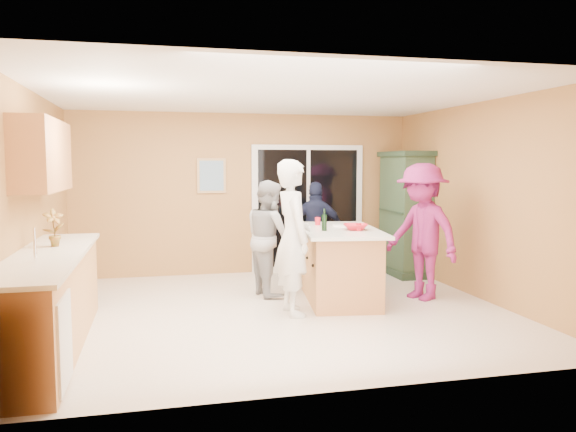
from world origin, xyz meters
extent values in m
plane|color=silver|center=(0.00, 0.00, 0.00)|extent=(5.50, 5.50, 0.00)
cube|color=white|center=(0.00, 0.00, 2.60)|extent=(5.50, 5.00, 0.10)
cube|color=tan|center=(0.00, 2.50, 1.30)|extent=(5.50, 0.10, 2.60)
cube|color=tan|center=(0.00, -2.50, 1.30)|extent=(5.50, 0.10, 2.60)
cube|color=tan|center=(-2.75, 0.00, 1.30)|extent=(0.10, 5.00, 2.60)
cube|color=tan|center=(2.75, 0.00, 1.30)|extent=(0.10, 5.00, 2.60)
cube|color=tan|center=(-2.45, -0.90, 0.45)|extent=(0.60, 3.00, 0.90)
cube|color=silver|center=(-2.44, -2.00, 0.40)|extent=(0.62, 0.60, 0.72)
cube|color=silver|center=(-2.44, -0.90, 0.92)|extent=(0.65, 3.05, 0.04)
cylinder|color=silver|center=(-2.45, -1.40, 1.09)|extent=(0.02, 0.02, 0.30)
cube|color=tan|center=(-2.58, -0.20, 1.88)|extent=(0.35, 1.60, 0.75)
cube|color=silver|center=(1.05, 2.47, 1.05)|extent=(1.90, 0.05, 2.10)
cube|color=black|center=(1.05, 2.46, 1.05)|extent=(1.70, 0.03, 1.94)
cube|color=silver|center=(1.05, 2.45, 1.05)|extent=(0.06, 0.04, 1.94)
cube|color=silver|center=(1.20, 2.44, 1.00)|extent=(0.02, 0.03, 0.12)
cube|color=tan|center=(-0.55, 2.48, 1.60)|extent=(0.46, 0.03, 0.56)
cube|color=teal|center=(-0.55, 2.47, 1.60)|extent=(0.38, 0.02, 0.48)
cube|color=tan|center=(0.90, 0.36, 0.45)|extent=(1.04, 1.69, 0.91)
cube|color=silver|center=(0.90, 0.36, 0.93)|extent=(1.22, 1.92, 0.04)
cube|color=black|center=(0.90, 0.36, 0.05)|extent=(0.95, 1.60, 0.10)
cube|color=#1F3221|center=(2.49, 1.77, 0.06)|extent=(0.55, 1.04, 0.12)
cube|color=#344B32|center=(2.49, 1.77, 0.98)|extent=(0.49, 0.98, 1.85)
cube|color=#1F3221|center=(2.49, 1.77, 1.95)|extent=(0.57, 1.08, 0.08)
imported|color=silver|center=(0.15, -0.17, 0.92)|extent=(0.48, 0.70, 1.84)
imported|color=#A6A6A9|center=(0.08, 0.88, 0.78)|extent=(0.73, 0.86, 1.57)
imported|color=#161D32|center=(1.01, 1.82, 0.76)|extent=(0.95, 0.60, 1.51)
imported|color=#8B1E58|center=(1.98, 0.17, 0.90)|extent=(1.04, 1.32, 1.80)
imported|color=red|center=(1.05, 0.16, 0.98)|extent=(0.38, 0.38, 0.08)
imported|color=red|center=(-2.45, -0.45, 1.14)|extent=(0.24, 0.21, 0.39)
cylinder|color=red|center=(1.06, 0.06, 0.99)|extent=(0.07, 0.07, 0.10)
cylinder|color=red|center=(0.74, 0.82, 1.00)|extent=(0.08, 0.08, 0.11)
cylinder|color=black|center=(0.64, 0.17, 1.05)|extent=(0.06, 0.06, 0.21)
cylinder|color=black|center=(0.64, 0.17, 1.19)|extent=(0.02, 0.02, 0.08)
cylinder|color=white|center=(1.03, 0.66, 0.95)|extent=(0.27, 0.27, 0.02)
camera|label=1|loc=(-1.42, -6.56, 1.79)|focal=35.00mm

